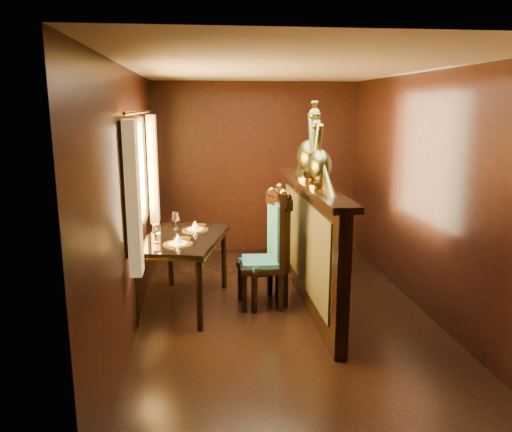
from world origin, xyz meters
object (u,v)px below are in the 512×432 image
object	(u,v)px
chair_left	(273,244)
chair_right	(272,245)
dining_table	(182,243)
peacock_left	(321,151)
peacock_right	(309,141)

from	to	relation	value
chair_left	chair_right	bearing A→B (deg)	93.03
chair_right	dining_table	bearing A→B (deg)	160.27
peacock_left	peacock_right	world-z (taller)	peacock_right
peacock_left	dining_table	bearing A→B (deg)	161.10
chair_right	peacock_right	bearing A→B (deg)	-11.63
chair_left	dining_table	bearing A→B (deg)	178.55
peacock_left	chair_right	bearing A→B (deg)	131.61
chair_left	peacock_right	size ratio (longest dim) A/B	1.57
chair_left	peacock_right	world-z (taller)	peacock_right
dining_table	chair_left	distance (m)	0.98
dining_table	chair_right	distance (m)	0.98
dining_table	chair_left	size ratio (longest dim) A/B	1.12
dining_table	peacock_left	size ratio (longest dim) A/B	2.04
peacock_left	peacock_right	distance (m)	0.50
dining_table	chair_right	size ratio (longest dim) A/B	1.17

